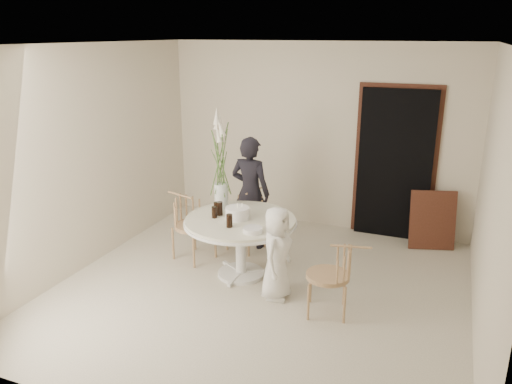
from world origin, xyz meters
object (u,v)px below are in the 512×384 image
at_px(chair_right, 339,269).
at_px(birthday_cake, 237,213).
at_px(chair_far, 251,211).
at_px(boy, 277,253).
at_px(chair_left, 187,217).
at_px(flower_vase, 221,165).
at_px(table, 240,228).
at_px(girl, 250,192).

relative_size(chair_right, birthday_cake, 2.78).
bearing_deg(chair_far, birthday_cake, -63.31).
bearing_deg(boy, chair_left, 68.62).
bearing_deg(birthday_cake, chair_right, -17.59).
distance_m(boy, flower_vase, 1.34).
bearing_deg(chair_right, birthday_cake, -120.10).
height_order(table, chair_right, chair_right).
bearing_deg(boy, birthday_cake, 62.11).
bearing_deg(boy, table, 60.41).
bearing_deg(flower_vase, birthday_cake, -37.55).
relative_size(table, boy, 1.27).
bearing_deg(chair_far, girl, 142.12).
bearing_deg(boy, flower_vase, 58.61).
bearing_deg(flower_vase, chair_right, -22.19).
bearing_deg(birthday_cake, boy, -28.27).
distance_m(chair_left, birthday_cake, 0.89).
relative_size(table, chair_right, 1.70).
bearing_deg(flower_vase, girl, 77.87).
xyz_separation_m(chair_left, girl, (0.62, 0.63, 0.22)).
bearing_deg(boy, chair_right, -96.91).
height_order(chair_left, birthday_cake, birthday_cake).
height_order(chair_left, flower_vase, flower_vase).
xyz_separation_m(chair_right, flower_vase, (-1.64, 0.67, 0.78)).
xyz_separation_m(chair_far, birthday_cake, (0.18, -0.85, 0.28)).
bearing_deg(chair_far, table, -61.05).
relative_size(table, chair_left, 1.59).
relative_size(table, chair_far, 1.67).
distance_m(birthday_cake, flower_vase, 0.64).
distance_m(chair_far, girl, 0.25).
distance_m(chair_far, boy, 1.42).
distance_m(table, chair_far, 0.88).
height_order(chair_far, girl, girl).
relative_size(chair_far, chair_right, 1.01).
bearing_deg(table, chair_left, 164.32).
xyz_separation_m(girl, flower_vase, (-0.13, -0.62, 0.52)).
xyz_separation_m(chair_right, girl, (-1.51, 1.29, 0.26)).
xyz_separation_m(table, girl, (-0.23, 0.87, 0.15)).
distance_m(chair_far, chair_left, 0.88).
distance_m(chair_right, chair_left, 2.23).
xyz_separation_m(table, chair_right, (1.28, -0.42, -0.11)).
bearing_deg(flower_vase, table, -34.45).
xyz_separation_m(girl, birthday_cake, (0.20, -0.87, 0.03)).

